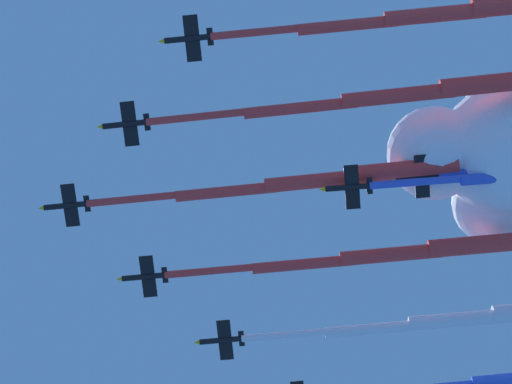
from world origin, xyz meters
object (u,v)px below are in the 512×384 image
(jet_starboard_inner, at_px, (395,254))
(jet_port_mid, at_px, (438,14))
(jet_starboard_mid, at_px, (461,319))
(jet_lead, at_px, (321,180))
(jet_port_inner, at_px, (404,94))

(jet_starboard_inner, distance_m, jet_port_mid, 45.84)
(jet_starboard_mid, bearing_deg, jet_lead, 51.34)
(jet_lead, height_order, jet_starboard_inner, jet_lead)
(jet_lead, relative_size, jet_starboard_mid, 1.03)
(jet_port_mid, distance_m, jet_starboard_mid, 59.65)
(jet_starboard_inner, bearing_deg, jet_port_inner, 97.66)
(jet_port_mid, height_order, jet_starboard_mid, jet_port_mid)
(jet_port_inner, bearing_deg, jet_port_mid, 116.50)
(jet_lead, height_order, jet_port_mid, jet_lead)
(jet_starboard_inner, distance_m, jet_starboard_mid, 19.27)
(jet_port_inner, height_order, jet_starboard_inner, jet_port_inner)
(jet_lead, xyz_separation_m, jet_starboard_inner, (-12.72, -15.51, -2.69))
(jet_lead, xyz_separation_m, jet_starboard_mid, (-24.56, -30.71, -2.66))
(jet_starboard_inner, xyz_separation_m, jet_starboard_mid, (-11.84, -15.20, 0.03))
(jet_starboard_inner, bearing_deg, jet_lead, 50.63)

